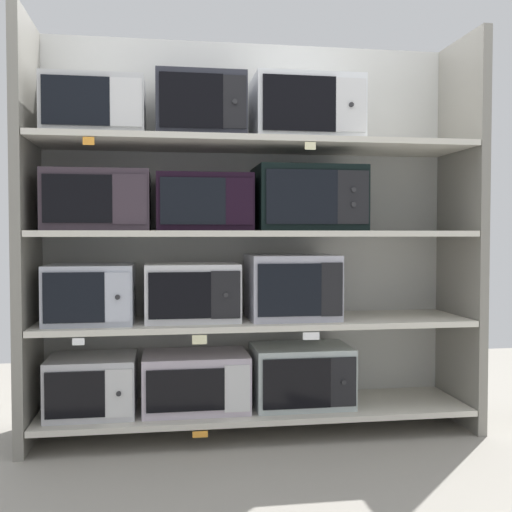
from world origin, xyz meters
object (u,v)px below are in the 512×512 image
Objects in this scene: microwave_0 at (92,385)px; microwave_9 at (95,109)px; microwave_2 at (301,375)px; microwave_5 at (292,287)px; microwave_1 at (196,381)px; microwave_10 at (200,109)px; microwave_8 at (308,199)px; microwave_7 at (203,203)px; microwave_4 at (192,292)px; microwave_11 at (306,110)px; microwave_3 at (91,294)px; microwave_6 at (98,201)px.

microwave_9 reaches higher than microwave_0.
microwave_5 is (-0.05, 0.00, 0.48)m from microwave_2.
microwave_1 is 1.41m from microwave_10.
microwave_8 is at bearing -0.01° from microwave_2.
microwave_5 is at bearing 0.02° from microwave_10.
microwave_1 is 1.13× the size of microwave_7.
microwave_1 is 1.12m from microwave_8.
microwave_0 is 0.89× the size of microwave_9.
microwave_1 is 1.13× the size of microwave_4.
microwave_9 is 1.08m from microwave_11.
microwave_5 is 1.04m from microwave_10.
microwave_11 is (0.07, -0.00, 0.93)m from microwave_5.
microwave_5 is (1.04, 0.00, 0.02)m from microwave_3.
microwave_1 is at bearing 179.96° from microwave_8.
microwave_4 reaches higher than microwave_0.
microwave_8 is (1.08, -0.00, 0.02)m from microwave_6.
microwave_0 is 1.47m from microwave_8.
microwave_6 is at bearing 179.99° from microwave_2.
microwave_4 is 0.78m from microwave_8.
microwave_7 is at bearing 0.01° from microwave_3.
microwave_8 is (0.60, -0.00, 0.95)m from microwave_1.
microwave_6 is at bearing 0.07° from microwave_0.
microwave_0 is at bearing 179.99° from microwave_11.
microwave_0 is at bearing -179.93° from microwave_6.
microwave_7 reaches higher than microwave_3.
microwave_0 is at bearing 179.98° from microwave_10.
microwave_10 reaches higher than microwave_9.
microwave_9 is (0.03, 0.00, 0.93)m from microwave_3.
microwave_2 is 0.92× the size of microwave_11.
microwave_8 is at bearing 0.00° from microwave_3.
microwave_7 is (0.57, 0.00, 0.46)m from microwave_3.
microwave_1 is 1.11× the size of microwave_9.
microwave_6 is 1.05× the size of microwave_9.
microwave_4 is 1.00× the size of microwave_7.
microwave_1 is 0.47m from microwave_4.
microwave_11 reaches higher than microwave_4.
microwave_10 is at bearing -179.99° from microwave_2.
microwave_9 is (-0.01, -0.00, 0.46)m from microwave_6.
microwave_1 is 1.22× the size of microwave_10.
microwave_4 is at bearing 179.72° from microwave_10.
microwave_4 is at bearing 0.01° from microwave_9.
microwave_7 is 0.55m from microwave_8.
microwave_0 is 0.69m from microwave_4.
microwave_4 is at bearing 179.99° from microwave_8.
microwave_7 is 0.48m from microwave_10.
microwave_9 is 0.52m from microwave_10.
microwave_5 is at bearing 179.90° from microwave_11.
microwave_11 reaches higher than microwave_2.
microwave_6 reaches higher than microwave_0.
microwave_11 is at bearing -0.01° from microwave_9.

